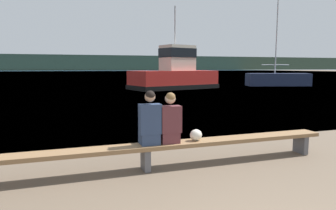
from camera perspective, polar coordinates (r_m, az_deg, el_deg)
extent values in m
plane|color=#386084|center=(127.15, -17.68, 6.01)|extent=(240.00, 240.00, 0.00)
cube|color=#2D3D2D|center=(201.62, -18.04, 7.69)|extent=(600.00, 12.00, 9.60)
cube|color=brown|center=(5.78, -4.31, -7.98)|extent=(7.95, 0.43, 0.08)
cube|color=#515156|center=(7.59, 23.93, -6.81)|extent=(0.12, 0.36, 0.41)
cube|color=#515156|center=(5.85, -4.29, -10.30)|extent=(0.12, 0.36, 0.41)
cube|color=navy|center=(5.82, -3.58, -6.39)|extent=(0.36, 0.35, 0.21)
cube|color=navy|center=(5.67, -3.42, -2.70)|extent=(0.41, 0.22, 0.57)
sphere|color=tan|center=(5.61, -3.46, 1.59)|extent=(0.20, 0.20, 0.20)
sphere|color=black|center=(5.60, -3.42, 1.83)|extent=(0.18, 0.18, 0.18)
cube|color=#56282D|center=(5.93, 0.19, -6.11)|extent=(0.36, 0.35, 0.21)
cube|color=#56282D|center=(5.79, 0.42, -2.73)|extent=(0.41, 0.22, 0.52)
sphere|color=tan|center=(5.73, 0.43, 1.23)|extent=(0.20, 0.20, 0.20)
sphere|color=brown|center=(5.72, 0.48, 1.47)|extent=(0.19, 0.19, 0.19)
ellipsoid|color=beige|center=(6.08, 5.34, -5.72)|extent=(0.25, 0.20, 0.23)
cube|color=red|center=(27.57, 1.12, 4.85)|extent=(8.54, 5.46, 1.64)
cube|color=black|center=(27.61, 1.12, 3.55)|extent=(8.73, 5.63, 0.39)
cube|color=beige|center=(27.79, 1.80, 8.92)|extent=(3.22, 2.73, 2.29)
cube|color=black|center=(27.81, 1.80, 9.87)|extent=(3.30, 2.81, 0.83)
cylinder|color=#B2B2B7|center=(27.86, 1.35, 14.85)|extent=(0.14, 0.14, 3.46)
cube|color=#1E2847|center=(33.76, 20.16, 4.56)|extent=(6.70, 3.89, 1.31)
cylinder|color=#B7B7BC|center=(33.80, 20.00, 12.64)|extent=(0.12, 0.12, 8.18)
cylinder|color=#B7B7BC|center=(33.62, 19.76, 7.23)|extent=(2.76, 0.97, 0.08)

